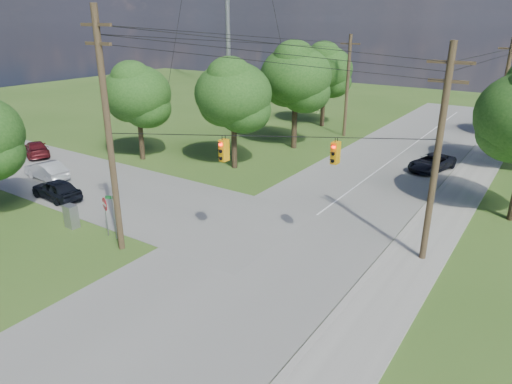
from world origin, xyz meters
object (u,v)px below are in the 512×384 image
Objects in this scene: pole_sw at (109,133)px; car_cross_dark at (56,189)px; car_cross_far at (36,149)px; do_not_enter_sign at (105,208)px; pole_north_e at (502,98)px; car_main_north at (432,163)px; car_cross_silver at (46,170)px; control_cabinet at (71,216)px; pole_ne at (437,155)px; pole_north_w at (347,85)px.

pole_sw is 10.84m from car_cross_dark.
pole_sw is at bearing 93.29° from car_cross_far.
pole_north_e is at bearing 83.94° from do_not_enter_sign.
do_not_enter_sign reaches higher than car_main_north.
car_cross_silver is 29.80m from car_main_north.
car_cross_far is 19.34m from do_not_enter_sign.
car_cross_silver is 7.20m from car_cross_far.
pole_sw reaches higher than pole_north_e.
pole_north_e is 2.18× the size of car_main_north.
car_cross_silver reaches higher than car_main_north.
do_not_enter_sign is (2.61, 0.45, 0.98)m from control_cabinet.
car_cross_silver is at bearing 158.65° from control_cabinet.
pole_north_e is at bearing 90.00° from pole_ne.
pole_north_e reaches higher than car_main_north.
car_cross_silver is at bearing -176.20° from do_not_enter_sign.
pole_north_w is at bearing 122.29° from pole_ne.
car_cross_far is 17.10m from control_cabinet.
car_cross_dark is 4.79m from car_cross_silver.
car_cross_dark is at bearing -118.25° from car_main_north.
pole_sw reaches higher than car_main_north.
pole_sw is 1.20× the size of pole_north_e.
pole_north_w reaches higher than control_cabinet.
pole_north_e reaches higher than car_cross_far.
pole_ne is 16.20m from car_main_north.
pole_sw is 8.77× the size of control_cabinet.
pole_north_e is at bearing 143.37° from car_cross_dark.
do_not_enter_sign is (-15.31, -7.00, -3.81)m from pole_ne.
pole_north_e reaches higher than car_cross_dark.
do_not_enter_sign is (-1.81, 0.60, -4.57)m from pole_sw.
car_cross_silver is (-13.38, 4.35, -5.52)m from pole_sw.
do_not_enter_sign reaches higher than control_cabinet.
car_cross_far is 0.97× the size of car_main_north.
car_cross_far is at bearing -112.80° from car_cross_dark.
control_cabinet is 0.60× the size of do_not_enter_sign.
pole_ne is 26.03m from pole_north_w.
pole_ne is 4.63× the size of do_not_enter_sign.
car_cross_far is (-33.35, -0.10, -4.79)m from pole_ne.
control_cabinet is (-17.92, -7.45, -4.78)m from pole_ne.
pole_north_e is at bearing 147.52° from car_cross_far.
pole_north_e is at bearing 65.48° from pole_sw.
car_cross_far is (-33.35, -22.10, -4.45)m from pole_north_e.
car_main_north is (19.16, 20.40, -0.06)m from car_cross_dark.
car_main_north is at bearing 139.74° from car_cross_dark.
pole_sw is 4.95m from do_not_enter_sign.
pole_ne reaches higher than car_cross_silver.
car_cross_dark is 11.99m from car_cross_far.
pole_sw is 32.55m from pole_north_e.
pole_north_w reaches higher than do_not_enter_sign.
pole_north_e is at bearing 78.72° from car_main_north.
car_cross_far is 1.97× the size of do_not_enter_sign.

